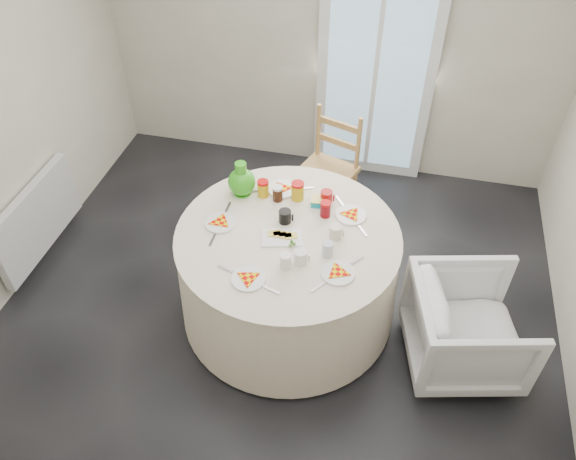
% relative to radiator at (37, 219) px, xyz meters
% --- Properties ---
extents(floor, '(4.00, 4.00, 0.00)m').
position_rel_radiator_xyz_m(floor, '(1.94, -0.20, -0.38)').
color(floor, black).
rests_on(floor, ground).
extents(wall_back, '(4.00, 0.02, 2.60)m').
position_rel_radiator_xyz_m(wall_back, '(1.94, 1.80, 0.92)').
color(wall_back, '#BCB5A3').
rests_on(wall_back, floor).
extents(glass_door, '(1.00, 0.08, 2.10)m').
position_rel_radiator_xyz_m(glass_door, '(2.34, 1.75, 0.67)').
color(glass_door, silver).
rests_on(glass_door, floor).
extents(radiator, '(0.07, 1.00, 0.55)m').
position_rel_radiator_xyz_m(radiator, '(0.00, 0.00, 0.00)').
color(radiator, silver).
rests_on(radiator, floor).
extents(table, '(1.52, 1.52, 0.77)m').
position_rel_radiator_xyz_m(table, '(2.01, -0.11, -0.01)').
color(table, beige).
rests_on(table, floor).
extents(wooden_chair, '(0.54, 0.53, 0.97)m').
position_rel_radiator_xyz_m(wooden_chair, '(2.08, 0.98, 0.09)').
color(wooden_chair, olive).
rests_on(wooden_chair, floor).
extents(armchair, '(0.82, 0.85, 0.73)m').
position_rel_radiator_xyz_m(armchair, '(3.24, -0.26, 0.01)').
color(armchair, white).
rests_on(armchair, floor).
extents(place_settings, '(1.24, 1.24, 0.02)m').
position_rel_radiator_xyz_m(place_settings, '(2.01, -0.11, 0.39)').
color(place_settings, white).
rests_on(place_settings, table).
extents(jar_cluster, '(0.57, 0.37, 0.15)m').
position_rel_radiator_xyz_m(jar_cluster, '(1.97, 0.18, 0.44)').
color(jar_cluster, '#964F15').
rests_on(jar_cluster, table).
extents(butter_tub, '(0.14, 0.11, 0.05)m').
position_rel_radiator_xyz_m(butter_tub, '(2.16, 0.23, 0.41)').
color(butter_tub, '#10A2B5').
rests_on(butter_tub, table).
extents(green_pitcher, '(0.25, 0.25, 0.25)m').
position_rel_radiator_xyz_m(green_pitcher, '(1.60, 0.23, 0.49)').
color(green_pitcher, green).
rests_on(green_pitcher, table).
extents(cheese_platter, '(0.29, 0.23, 0.03)m').
position_rel_radiator_xyz_m(cheese_platter, '(1.98, -0.16, 0.39)').
color(cheese_platter, white).
rests_on(cheese_platter, table).
extents(mugs_glasses, '(0.68, 0.68, 0.11)m').
position_rel_radiator_xyz_m(mugs_glasses, '(2.14, -0.12, 0.43)').
color(mugs_glasses, gray).
rests_on(mugs_glasses, table).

